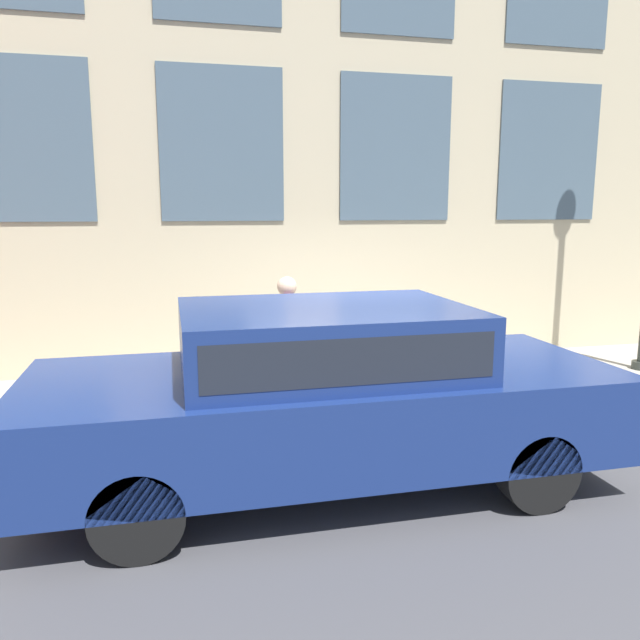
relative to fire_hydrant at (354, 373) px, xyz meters
name	(u,v)px	position (x,y,z in m)	size (l,w,h in m)	color
ground_plane	(358,423)	(-0.37, 0.04, -0.51)	(80.00, 80.00, 0.00)	#47474C
sidewalk	(332,389)	(0.88, 0.04, -0.44)	(2.51, 60.00, 0.14)	#A8A093
building_facade	(309,66)	(2.28, 0.04, 4.11)	(0.33, 40.00, 9.25)	#C6B793
fire_hydrant	(354,373)	(0.00, 0.00, 0.00)	(0.30, 0.42, 0.74)	gray
person	(287,325)	(0.48, 0.75, 0.56)	(0.38, 0.25, 1.56)	#726651
parked_car_navy_near	(325,388)	(-1.90, 0.85, 0.42)	(2.08, 5.28, 1.68)	black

